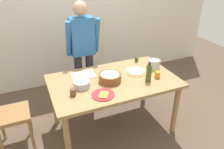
% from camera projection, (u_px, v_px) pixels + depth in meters
% --- Properties ---
extents(ground, '(8.00, 8.00, 0.00)m').
position_uv_depth(ground, '(113.00, 126.00, 3.13)').
color(ground, brown).
extents(wall_back, '(5.60, 0.10, 2.60)m').
position_uv_depth(wall_back, '(77.00, 11.00, 3.82)').
color(wall_back, silver).
rests_on(wall_back, ground).
extents(dining_table, '(1.60, 0.96, 0.76)m').
position_uv_depth(dining_table, '(114.00, 86.00, 2.82)').
color(dining_table, '#A37A4C').
rests_on(dining_table, ground).
extents(person_cook, '(0.49, 0.25, 1.62)m').
position_uv_depth(person_cook, '(83.00, 48.00, 3.25)').
color(person_cook, '#2D2D38').
rests_on(person_cook, ground).
extents(chair_wooden_left, '(0.40, 0.40, 0.95)m').
position_uv_depth(chair_wooden_left, '(4.00, 111.00, 2.55)').
color(chair_wooden_left, olive).
rests_on(chair_wooden_left, ground).
extents(pizza_raw_on_board, '(0.29, 0.29, 0.02)m').
position_uv_depth(pizza_raw_on_board, '(136.00, 71.00, 2.96)').
color(pizza_raw_on_board, beige).
rests_on(pizza_raw_on_board, dining_table).
extents(plate_with_slice, '(0.26, 0.26, 0.02)m').
position_uv_depth(plate_with_slice, '(103.00, 95.00, 2.45)').
color(plate_with_slice, red).
rests_on(plate_with_slice, dining_table).
extents(popcorn_bowl, '(0.28, 0.28, 0.11)m').
position_uv_depth(popcorn_bowl, '(110.00, 77.00, 2.71)').
color(popcorn_bowl, brown).
rests_on(popcorn_bowl, dining_table).
extents(mixing_bowl_steel, '(0.20, 0.20, 0.08)m').
position_uv_depth(mixing_bowl_steel, '(82.00, 84.00, 2.60)').
color(mixing_bowl_steel, '#B7B7BC').
rests_on(mixing_bowl_steel, dining_table).
extents(olive_oil_bottle, '(0.07, 0.07, 0.26)m').
position_uv_depth(olive_oil_bottle, '(149.00, 73.00, 2.69)').
color(olive_oil_bottle, '#47561E').
rests_on(olive_oil_bottle, dining_table).
extents(steel_pot, '(0.17, 0.17, 0.13)m').
position_uv_depth(steel_pot, '(154.00, 64.00, 3.03)').
color(steel_pot, '#B7B7BC').
rests_on(steel_pot, dining_table).
extents(cup_orange, '(0.07, 0.07, 0.08)m').
position_uv_depth(cup_orange, '(158.00, 75.00, 2.80)').
color(cup_orange, orange).
rests_on(cup_orange, dining_table).
extents(cup_small_brown, '(0.07, 0.07, 0.08)m').
position_uv_depth(cup_small_brown, '(73.00, 92.00, 2.44)').
color(cup_small_brown, brown).
rests_on(cup_small_brown, dining_table).
extents(cutting_board_white, '(0.30, 0.22, 0.01)m').
position_uv_depth(cutting_board_white, '(83.00, 75.00, 2.87)').
color(cutting_board_white, white).
rests_on(cutting_board_white, dining_table).
extents(avocado, '(0.06, 0.06, 0.07)m').
position_uv_depth(avocado, '(136.00, 60.00, 3.24)').
color(avocado, '#2D4219').
rests_on(avocado, dining_table).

